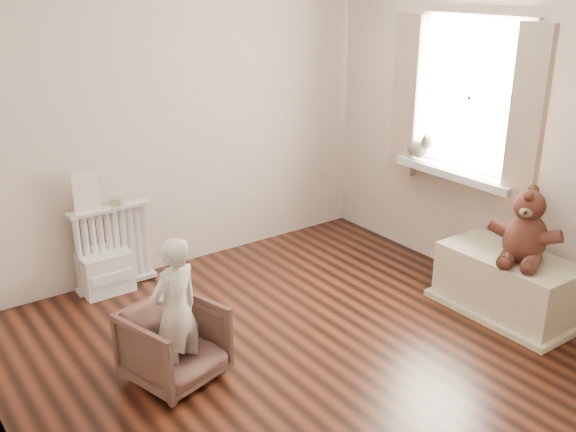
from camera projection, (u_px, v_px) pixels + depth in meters
floor at (310, 355)px, 4.19m from camera, size 3.60×3.60×0.01m
back_wall at (174, 112)px, 5.09m from camera, size 3.60×0.02×2.60m
right_wall at (506, 124)px, 4.71m from camera, size 0.02×3.60×2.60m
window at (471, 98)px, 4.86m from camera, size 0.03×0.90×1.10m
window_sill at (456, 173)px, 5.02m from camera, size 0.22×1.10×0.06m
curtain_left at (527, 121)px, 4.39m from camera, size 0.06×0.26×1.30m
curtain_right at (406, 96)px, 5.26m from camera, size 0.06×0.26×1.30m
radiator at (113, 241)px, 4.98m from camera, size 0.64×0.12×0.67m
paper_doll at (85, 191)px, 4.73m from camera, size 0.19×0.02×0.32m
tin_a at (116, 202)px, 4.90m from camera, size 0.10×0.10×0.06m
toy_vanity at (104, 259)px, 4.94m from camera, size 0.38×0.27×0.60m
armchair at (174, 344)px, 3.87m from camera, size 0.63×0.64×0.48m
child at (176, 312)px, 3.74m from camera, size 0.39×0.30×0.93m
toy_bench at (507, 287)px, 4.66m from camera, size 0.51×0.96×0.45m
teddy_bear at (526, 232)px, 4.41m from camera, size 0.53×0.48×0.53m
plush_cat at (419, 147)px, 5.27m from camera, size 0.17×0.26×0.22m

